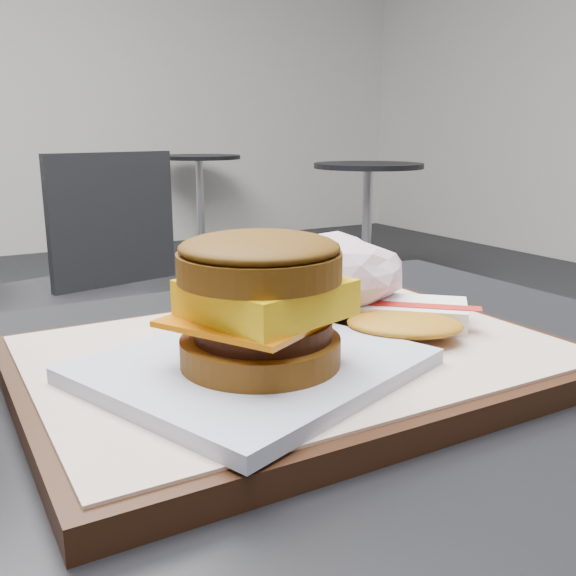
# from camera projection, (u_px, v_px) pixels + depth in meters

# --- Properties ---
(serving_tray) EXTENTS (0.38, 0.28, 0.02)m
(serving_tray) POSITION_uv_depth(u_px,v_px,m) (296.00, 360.00, 0.46)
(serving_tray) COLOR black
(serving_tray) RESTS_ON customer_table
(breakfast_sandwich) EXTENTS (0.24, 0.22, 0.09)m
(breakfast_sandwich) POSITION_uv_depth(u_px,v_px,m) (259.00, 317.00, 0.40)
(breakfast_sandwich) COLOR silver
(breakfast_sandwich) RESTS_ON serving_tray
(hash_brown) EXTENTS (0.13, 0.13, 0.02)m
(hash_brown) POSITION_uv_depth(u_px,v_px,m) (407.00, 318.00, 0.50)
(hash_brown) COLOR white
(hash_brown) RESTS_ON serving_tray
(crumpled_wrapper) EXTENTS (0.15, 0.12, 0.07)m
(crumpled_wrapper) POSITION_uv_depth(u_px,v_px,m) (319.00, 275.00, 0.54)
(crumpled_wrapper) COLOR white
(crumpled_wrapper) RESTS_ON serving_tray
(neighbor_chair) EXTENTS (0.64, 0.50, 0.88)m
(neighbor_chair) POSITION_uv_depth(u_px,v_px,m) (76.00, 279.00, 1.91)
(neighbor_chair) COLOR #ADADB2
(neighbor_chair) RESTS_ON ground
(bg_table_near) EXTENTS (0.66, 0.66, 0.75)m
(bg_table_near) POSITION_uv_depth(u_px,v_px,m) (368.00, 194.00, 3.90)
(bg_table_near) COLOR black
(bg_table_near) RESTS_ON ground
(bg_table_far) EXTENTS (0.66, 0.66, 0.75)m
(bg_table_far) POSITION_uv_depth(u_px,v_px,m) (200.00, 179.00, 5.14)
(bg_table_far) COLOR black
(bg_table_far) RESTS_ON ground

